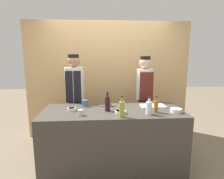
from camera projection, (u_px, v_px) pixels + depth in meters
name	position (u px, v px, depth m)	size (l,w,h in m)	color
ground_plane	(113.00, 166.00, 2.95)	(14.00, 14.00, 0.00)	#756651
cabinet_wall	(108.00, 80.00, 4.00)	(3.39, 0.18, 2.40)	tan
counter	(113.00, 139.00, 2.87)	(2.08, 0.84, 0.92)	#3D3833
sauce_bowl_white	(176.00, 110.00, 2.66)	(0.16, 0.16, 0.06)	silver
sauce_bowl_yellow	(72.00, 109.00, 2.74)	(0.12, 0.12, 0.04)	silver
sauce_bowl_orange	(120.00, 112.00, 2.62)	(0.15, 0.15, 0.04)	silver
cutting_board	(153.00, 106.00, 2.97)	(0.38, 0.21, 0.02)	white
bottle_wine	(108.00, 104.00, 2.72)	(0.08, 0.08, 0.29)	black
bottle_oil	(122.00, 109.00, 2.45)	(0.07, 0.07, 0.29)	olive
bottle_amber	(156.00, 106.00, 2.66)	(0.06, 0.06, 0.24)	#9E661E
bottle_clear	(149.00, 108.00, 2.57)	(0.09, 0.09, 0.25)	silver
cup_blue	(85.00, 103.00, 2.98)	(0.09, 0.09, 0.10)	#386093
cup_steel	(81.00, 113.00, 2.53)	(0.07, 0.07, 0.08)	#B7B7BC
wooden_spoon	(109.00, 106.00, 2.98)	(0.26, 0.04, 0.03)	#B2844C
chef_left	(75.00, 98.00, 3.41)	(0.33, 0.33, 1.74)	#28282D
chef_right	(144.00, 97.00, 3.50)	(0.30, 0.30, 1.70)	#28282D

